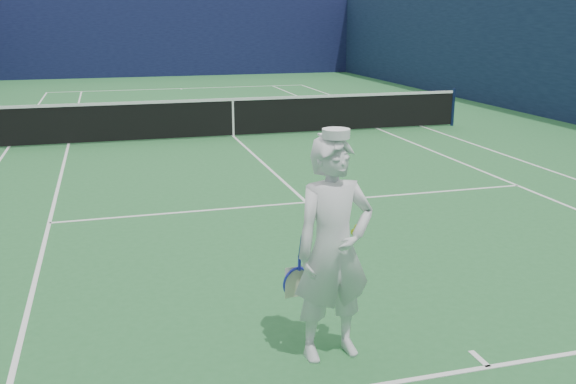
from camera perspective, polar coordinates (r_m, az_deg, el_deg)
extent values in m
plane|color=#286A35|center=(16.91, -4.87, 4.94)|extent=(80.00, 80.00, 0.00)
cube|color=white|center=(28.56, -9.52, 9.06)|extent=(11.03, 0.06, 0.01)
cube|color=white|center=(6.24, 17.41, -14.63)|extent=(11.03, 0.06, 0.01)
cube|color=white|center=(16.78, -23.61, 3.63)|extent=(0.06, 23.83, 0.01)
cube|color=white|center=(18.72, 11.92, 5.69)|extent=(0.06, 23.83, 0.01)
cube|color=white|center=(16.65, -18.94, 4.00)|extent=(0.06, 23.77, 0.01)
cube|color=white|center=(18.13, 8.06, 5.56)|extent=(0.06, 23.77, 0.01)
cube|color=white|center=(23.15, -7.95, 7.68)|extent=(8.23, 0.06, 0.01)
cube|color=white|center=(10.86, 1.65, -0.93)|extent=(8.23, 0.06, 0.01)
cube|color=white|center=(16.91, -4.87, 4.95)|extent=(0.06, 12.80, 0.01)
cube|color=white|center=(28.41, -9.49, 9.03)|extent=(0.06, 0.30, 0.01)
cube|color=white|center=(6.35, 16.66, -14.02)|extent=(0.06, 0.30, 0.01)
cube|color=#0F1338|center=(34.50, -10.88, 13.38)|extent=(20.12, 0.12, 4.00)
cube|color=#0E1B36|center=(20.99, 23.45, 11.28)|extent=(0.12, 36.12, 4.00)
cylinder|color=#141E4C|center=(19.08, 14.45, 7.33)|extent=(0.09, 0.09, 1.07)
cube|color=black|center=(16.83, -4.91, 6.61)|extent=(12.79, 0.02, 0.92)
cube|color=white|center=(16.77, -4.94, 8.20)|extent=(12.79, 0.04, 0.07)
cube|color=white|center=(16.84, -4.90, 6.51)|extent=(0.05, 0.03, 0.94)
imported|color=white|center=(5.77, 4.08, -5.16)|extent=(0.81, 0.58, 2.07)
cylinder|color=white|center=(5.49, 4.29, 5.21)|extent=(0.24, 0.24, 0.08)
cube|color=white|center=(5.61, 3.69, 5.13)|extent=(0.19, 0.12, 0.02)
cylinder|color=navy|center=(5.71, 1.20, -4.88)|extent=(0.04, 0.09, 0.22)
cube|color=#2025B0|center=(5.83, 1.02, -6.34)|extent=(0.02, 0.02, 0.14)
torus|color=#2025B0|center=(5.95, 0.72, -7.98)|extent=(0.30, 0.13, 0.29)
cube|color=beige|center=(5.95, 0.72, -7.98)|extent=(0.22, 0.03, 0.30)
sphere|color=#BCD518|center=(5.93, 5.93, -3.56)|extent=(0.07, 0.07, 0.07)
sphere|color=#BCD518|center=(5.96, 6.22, -3.17)|extent=(0.07, 0.07, 0.07)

